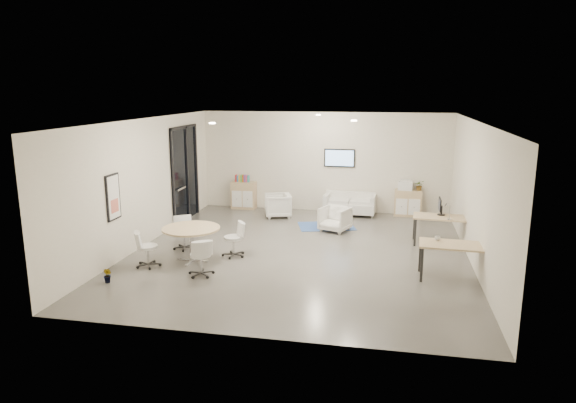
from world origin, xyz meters
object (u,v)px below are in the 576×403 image
at_px(desk_front, 455,248).
at_px(round_table, 191,231).
at_px(desk_rear, 442,219).
at_px(armchair_left, 278,204).
at_px(sideboard_right, 408,203).
at_px(armchair_right, 335,218).
at_px(sideboard_left, 244,195).
at_px(loveseat, 350,204).

relative_size(desk_front, round_table, 1.13).
xyz_separation_m(desk_rear, round_table, (-5.78, -2.50, 0.07)).
distance_m(armchair_left, desk_front, 6.57).
height_order(sideboard_right, desk_front, sideboard_right).
xyz_separation_m(sideboard_right, armchair_right, (-2.05, -2.20, -0.04)).
height_order(desk_front, round_table, round_table).
distance_m(sideboard_right, round_table, 7.40).
height_order(sideboard_left, desk_front, sideboard_left).
xyz_separation_m(armchair_right, desk_front, (2.85, -3.22, 0.30)).
xyz_separation_m(sideboard_right, desk_front, (0.79, -5.42, 0.27)).
bearing_deg(sideboard_right, desk_rear, -75.64).
height_order(sideboard_left, armchair_left, sideboard_left).
height_order(loveseat, round_table, round_table).
xyz_separation_m(sideboard_left, sideboard_right, (5.33, 0.01, -0.03)).
relative_size(loveseat, armchair_left, 2.05).
bearing_deg(armchair_right, sideboard_right, 67.79).
bearing_deg(sideboard_right, sideboard_left, -179.94).
bearing_deg(sideboard_right, armchair_left, -167.08).
bearing_deg(sideboard_left, desk_front, -41.45).
xyz_separation_m(sideboard_right, loveseat, (-1.79, -0.18, -0.09)).
xyz_separation_m(sideboard_left, desk_front, (6.13, -5.41, 0.23)).
bearing_deg(round_table, sideboard_left, 93.20).
relative_size(sideboard_left, armchair_right, 1.19).
xyz_separation_m(armchair_right, round_table, (-2.98, -3.22, 0.35)).
bearing_deg(desk_front, loveseat, 119.56).
relative_size(sideboard_left, armchair_left, 1.13).
relative_size(sideboard_left, desk_front, 0.60).
bearing_deg(armchair_left, round_table, -30.45).
relative_size(armchair_left, desk_front, 0.53).
bearing_deg(desk_rear, sideboard_left, 158.34).
height_order(loveseat, desk_front, desk_front).
xyz_separation_m(sideboard_left, round_table, (0.30, -5.41, 0.28)).
relative_size(armchair_left, round_table, 0.60).
xyz_separation_m(desk_front, round_table, (-5.82, 0.00, 0.04)).
relative_size(armchair_right, desk_front, 0.51).
bearing_deg(armchair_right, loveseat, 103.51).
relative_size(desk_rear, round_table, 1.09).
distance_m(armchair_right, round_table, 4.40).
height_order(armchair_left, round_table, round_table).
height_order(armchair_left, desk_front, armchair_left).
xyz_separation_m(sideboard_right, round_table, (-5.03, -5.41, 0.31)).
bearing_deg(round_table, armchair_right, 47.20).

